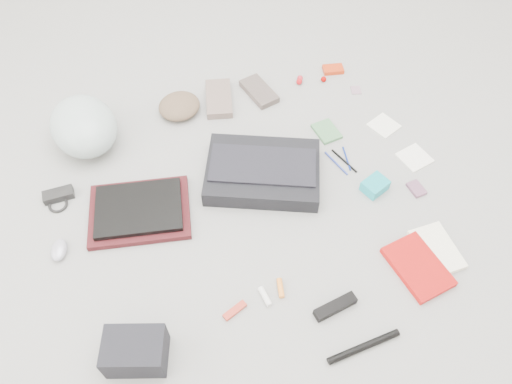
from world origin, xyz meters
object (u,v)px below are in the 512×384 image
object	(u,v)px
book_red	(418,267)
laptop	(139,208)
camera_bag	(135,351)
accordion_wallet	(375,186)
messenger_bag	(263,172)
bike_helmet	(84,126)

from	to	relation	value
book_red	laptop	bearing A→B (deg)	139.78
book_red	camera_bag	bearing A→B (deg)	171.18
book_red	accordion_wallet	xyz separation A→B (m)	(0.02, 0.37, 0.01)
messenger_bag	camera_bag	distance (m)	0.83
laptop	bike_helmet	bearing A→B (deg)	118.06
bike_helmet	book_red	distance (m)	1.42
laptop	camera_bag	world-z (taller)	camera_bag
laptop	bike_helmet	size ratio (longest dim) A/B	0.98
camera_bag	book_red	size ratio (longest dim) A/B	0.80
accordion_wallet	messenger_bag	bearing A→B (deg)	132.56
messenger_bag	laptop	size ratio (longest dim) A/B	1.38
accordion_wallet	book_red	bearing A→B (deg)	-113.21
camera_bag	book_red	xyz separation A→B (m)	(1.00, -0.02, -0.05)
messenger_bag	bike_helmet	world-z (taller)	bike_helmet
bike_helmet	accordion_wallet	xyz separation A→B (m)	(1.03, -0.63, -0.08)
bike_helmet	book_red	size ratio (longest dim) A/B	1.39
laptop	accordion_wallet	world-z (taller)	same
camera_bag	book_red	bearing A→B (deg)	17.89
messenger_bag	laptop	bearing A→B (deg)	-155.44
messenger_bag	bike_helmet	xyz separation A→B (m)	(-0.63, 0.43, 0.06)
book_red	accordion_wallet	world-z (taller)	accordion_wallet
bike_helmet	camera_bag	world-z (taller)	bike_helmet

